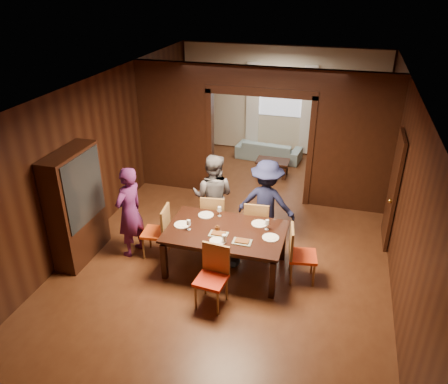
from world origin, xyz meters
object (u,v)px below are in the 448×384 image
(coffee_table, at_px, (272,168))
(chair_far_r, at_px, (257,223))
(chair_far_l, at_px, (214,216))
(person_grey, at_px, (213,196))
(chair_right, at_px, (303,254))
(chair_left, at_px, (155,231))
(dining_table, at_px, (225,250))
(person_navy, at_px, (266,203))
(chair_near, at_px, (211,278))
(sofa, at_px, (269,150))
(hutch, at_px, (76,206))
(person_purple, at_px, (129,212))

(coffee_table, height_order, chair_far_r, chair_far_r)
(coffee_table, xyz_separation_m, chair_far_l, (-0.55, -3.16, 0.28))
(person_grey, xyz_separation_m, chair_right, (1.80, -0.91, -0.35))
(person_grey, bearing_deg, chair_right, 151.96)
(chair_left, distance_m, chair_far_l, 1.15)
(coffee_table, distance_m, chair_right, 4.13)
(dining_table, relative_size, coffee_table, 2.44)
(person_navy, height_order, chair_near, person_navy)
(chair_left, bearing_deg, coffee_table, 154.49)
(sofa, height_order, chair_left, chair_left)
(chair_near, bearing_deg, chair_left, 149.19)
(dining_table, relative_size, hutch, 0.98)
(person_navy, relative_size, hutch, 0.82)
(person_navy, xyz_separation_m, chair_near, (-0.45, -1.94, -0.34))
(dining_table, xyz_separation_m, chair_left, (-1.31, 0.07, 0.10))
(person_navy, bearing_deg, chair_near, 79.76)
(person_navy, xyz_separation_m, chair_right, (0.80, -0.95, -0.34))
(coffee_table, bearing_deg, chair_near, -90.77)
(person_grey, height_order, person_navy, person_grey)
(person_navy, height_order, hutch, hutch)
(chair_far_r, xyz_separation_m, hutch, (-2.93, -1.13, 0.52))
(sofa, bearing_deg, hutch, 71.84)
(sofa, relative_size, chair_left, 1.78)
(chair_right, height_order, chair_near, same)
(person_purple, distance_m, hutch, 0.89)
(coffee_table, height_order, chair_near, chair_near)
(coffee_table, bearing_deg, chair_far_l, -99.92)
(hutch, bearing_deg, chair_near, -13.49)
(person_purple, xyz_separation_m, chair_left, (0.44, 0.06, -0.35))
(chair_near, bearing_deg, coffee_table, 95.18)
(person_navy, height_order, chair_far_r, person_navy)
(sofa, distance_m, chair_far_r, 4.26)
(person_purple, bearing_deg, person_navy, 129.29)
(sofa, xyz_separation_m, chair_far_r, (0.55, -4.22, 0.23))
(chair_left, bearing_deg, hutch, -79.01)
(sofa, distance_m, chair_far_l, 4.21)
(person_navy, height_order, dining_table, person_navy)
(coffee_table, xyz_separation_m, hutch, (-2.66, -4.31, 0.80))
(coffee_table, xyz_separation_m, chair_near, (-0.07, -4.94, 0.28))
(sofa, distance_m, chair_right, 5.20)
(person_purple, distance_m, chair_near, 2.04)
(chair_right, xyz_separation_m, chair_near, (-1.25, -0.99, 0.00))
(dining_table, xyz_separation_m, hutch, (-2.56, -0.31, 0.62))
(dining_table, distance_m, chair_far_l, 0.96)
(chair_far_r, bearing_deg, person_grey, -14.33)
(person_navy, relative_size, chair_left, 1.70)
(person_grey, relative_size, dining_table, 0.85)
(person_purple, bearing_deg, chair_near, 77.21)
(chair_right, bearing_deg, dining_table, 83.17)
(person_navy, xyz_separation_m, sofa, (-0.67, 4.03, -0.57))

